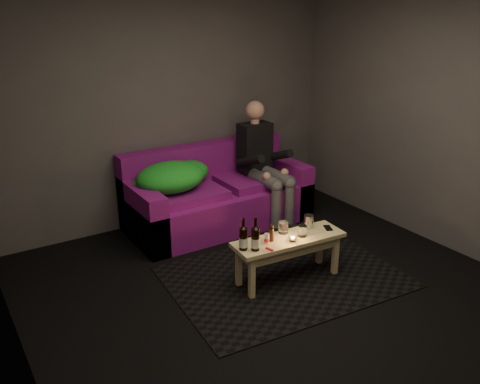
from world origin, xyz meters
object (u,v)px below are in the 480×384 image
object	(u,v)px
sofa	(216,197)
beer_bottle_b	(255,238)
steel_cup	(309,221)
beer_bottle_a	(243,238)
person	(263,161)
coffee_table	(289,245)

from	to	relation	value
sofa	beer_bottle_b	size ratio (longest dim) A/B	6.97
beer_bottle_b	steel_cup	size ratio (longest dim) A/B	2.37
beer_bottle_a	steel_cup	world-z (taller)	beer_bottle_a
person	coffee_table	world-z (taller)	person
beer_bottle_a	beer_bottle_b	xyz separation A→B (m)	(0.08, -0.06, 0.00)
sofa	coffee_table	bearing A→B (deg)	-94.12
beer_bottle_a	sofa	bearing A→B (deg)	68.35
sofa	coffee_table	xyz separation A→B (m)	(-0.10, -1.45, 0.03)
person	steel_cup	world-z (taller)	person
steel_cup	beer_bottle_b	bearing A→B (deg)	-170.33
sofa	steel_cup	bearing A→B (deg)	-82.56
sofa	beer_bottle_a	distance (m)	1.55
coffee_table	beer_bottle_a	bearing A→B (deg)	177.06
coffee_table	sofa	bearing A→B (deg)	85.88
sofa	person	world-z (taller)	person
beer_bottle_a	steel_cup	xyz separation A→B (m)	(0.75, 0.05, -0.04)
coffee_table	beer_bottle_b	distance (m)	0.43
beer_bottle_a	steel_cup	bearing A→B (deg)	3.97
person	steel_cup	bearing A→B (deg)	-105.38
beer_bottle_b	steel_cup	bearing A→B (deg)	9.67
person	coffee_table	xyz separation A→B (m)	(-0.62, -1.29, -0.35)
beer_bottle_a	steel_cup	distance (m)	0.75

